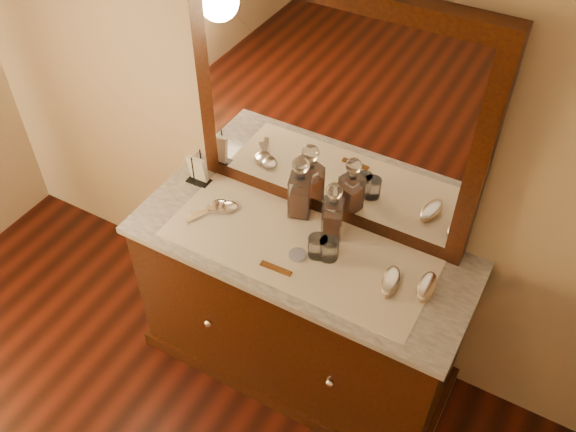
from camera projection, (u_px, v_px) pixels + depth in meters
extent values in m
plane|color=tan|center=(340.00, 95.00, 2.32)|extent=(4.50, 4.50, 0.00)
cube|color=black|center=(299.00, 311.00, 2.83)|extent=(1.40, 0.55, 0.82)
cube|color=black|center=(298.00, 356.00, 3.08)|extent=(1.46, 0.59, 0.08)
sphere|color=silver|center=(208.00, 323.00, 2.73)|extent=(0.04, 0.04, 0.04)
sphere|color=silver|center=(330.00, 383.00, 2.51)|extent=(0.04, 0.04, 0.04)
cube|color=silver|center=(300.00, 247.00, 2.53)|extent=(1.44, 0.59, 0.03)
cube|color=black|center=(333.00, 113.00, 2.32)|extent=(1.20, 0.08, 1.00)
cube|color=white|center=(329.00, 117.00, 2.30)|extent=(1.06, 0.01, 0.86)
cube|color=silver|center=(298.00, 248.00, 2.50)|extent=(1.10, 0.45, 0.00)
cylinder|color=silver|center=(298.00, 255.00, 2.47)|extent=(0.08, 0.08, 0.01)
cube|color=brown|center=(276.00, 268.00, 2.42)|extent=(0.13, 0.03, 0.01)
cube|color=black|center=(199.00, 181.00, 2.80)|extent=(0.11, 0.06, 0.01)
cylinder|color=black|center=(193.00, 172.00, 2.72)|extent=(0.01, 0.01, 0.16)
cylinder|color=black|center=(201.00, 164.00, 2.76)|extent=(0.01, 0.01, 0.16)
cube|color=white|center=(197.00, 169.00, 2.75)|extent=(0.09, 0.04, 0.13)
cube|color=#983A16|center=(300.00, 201.00, 2.60)|extent=(0.10, 0.10, 0.14)
cube|color=white|center=(300.00, 196.00, 2.58)|extent=(0.12, 0.12, 0.19)
cylinder|color=white|center=(301.00, 175.00, 2.50)|extent=(0.05, 0.05, 0.03)
sphere|color=white|center=(301.00, 165.00, 2.46)|extent=(0.10, 0.10, 0.08)
cube|color=#983A16|center=(332.00, 223.00, 2.52)|extent=(0.09, 0.09, 0.12)
cube|color=white|center=(333.00, 218.00, 2.50)|extent=(0.10, 0.10, 0.17)
cylinder|color=white|center=(334.00, 200.00, 2.43)|extent=(0.04, 0.04, 0.03)
sphere|color=white|center=(334.00, 191.00, 2.39)|extent=(0.09, 0.09, 0.07)
ellipsoid|color=tan|center=(390.00, 283.00, 2.35)|extent=(0.09, 0.16, 0.02)
ellipsoid|color=silver|center=(391.00, 280.00, 2.34)|extent=(0.09, 0.16, 0.02)
ellipsoid|color=tan|center=(426.00, 288.00, 2.34)|extent=(0.07, 0.15, 0.02)
ellipsoid|color=silver|center=(427.00, 285.00, 2.32)|extent=(0.07, 0.15, 0.02)
ellipsoid|color=silver|center=(217.00, 206.00, 2.66)|extent=(0.12, 0.13, 0.02)
cube|color=silver|center=(199.00, 215.00, 2.63)|extent=(0.07, 0.13, 0.01)
ellipsoid|color=silver|center=(226.00, 207.00, 2.66)|extent=(0.13, 0.13, 0.02)
cube|color=silver|center=(206.00, 212.00, 2.64)|extent=(0.11, 0.11, 0.01)
cylinder|color=white|center=(318.00, 246.00, 2.45)|extent=(0.08, 0.08, 0.09)
cylinder|color=white|center=(329.00, 249.00, 2.44)|extent=(0.08, 0.08, 0.09)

